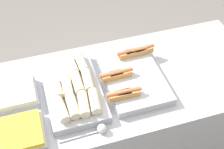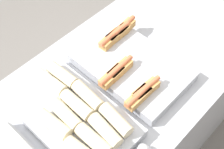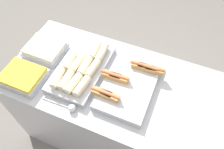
% 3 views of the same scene
% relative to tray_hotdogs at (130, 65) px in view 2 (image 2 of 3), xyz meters
% --- Properties ---
extents(counter, '(1.68, 0.75, 0.90)m').
position_rel_tray_hotdogs_xyz_m(counter, '(-0.03, -0.00, -0.48)').
color(counter, '#A8AAB2').
rests_on(counter, ground_plane).
extents(tray_hotdogs, '(0.40, 0.51, 0.10)m').
position_rel_tray_hotdogs_xyz_m(tray_hotdogs, '(0.00, 0.00, 0.00)').
color(tray_hotdogs, '#A8AAB2').
rests_on(tray_hotdogs, counter).
extents(tray_wraps, '(0.31, 0.53, 0.10)m').
position_rel_tray_hotdogs_xyz_m(tray_wraps, '(-0.35, -0.01, 0.01)').
color(tray_wraps, '#A8AAB2').
rests_on(tray_wraps, counter).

